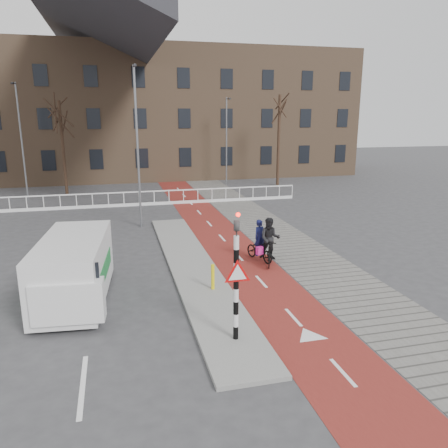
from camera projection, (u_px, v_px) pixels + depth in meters
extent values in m
plane|color=#38383A|center=(237.00, 309.00, 13.82)|extent=(120.00, 120.00, 0.00)
cube|color=maroon|center=(213.00, 228.00, 23.57)|extent=(2.50, 60.00, 0.01)
cube|color=slate|center=(262.00, 225.00, 24.24)|extent=(3.00, 60.00, 0.01)
cube|color=gray|center=(193.00, 267.00, 17.40)|extent=(1.80, 16.00, 0.12)
cylinder|color=black|center=(236.00, 289.00, 11.41)|extent=(0.14, 0.14, 2.88)
imported|color=black|center=(237.00, 220.00, 10.96)|extent=(0.13, 0.16, 0.80)
cylinder|color=#FF0C05|center=(238.00, 215.00, 10.79)|extent=(0.11, 0.02, 0.11)
cylinder|color=yellow|center=(213.00, 277.00, 14.98)|extent=(0.12, 0.12, 0.89)
imported|color=black|center=(260.00, 250.00, 18.27)|extent=(1.09, 1.76, 0.87)
imported|color=#111542|center=(260.00, 238.00, 18.13)|extent=(0.64, 0.52, 1.52)
cube|color=#EB2195|center=(260.00, 251.00, 17.69)|extent=(0.31, 0.25, 0.32)
imported|color=black|center=(270.00, 251.00, 17.80)|extent=(1.13, 1.87, 1.09)
imported|color=black|center=(270.00, 238.00, 17.67)|extent=(1.01, 0.90, 1.70)
cube|color=silver|center=(74.00, 268.00, 14.22)|extent=(2.41, 5.06, 1.96)
cube|color=#1B7E36|center=(42.00, 273.00, 14.01)|extent=(0.31, 3.12, 0.55)
cube|color=#1B7E36|center=(106.00, 268.00, 14.48)|extent=(0.31, 3.12, 0.55)
cube|color=black|center=(67.00, 279.00, 12.15)|extent=(1.76, 0.21, 0.90)
cylinder|color=black|center=(37.00, 314.00, 12.69)|extent=(0.31, 0.71, 0.69)
cylinder|color=black|center=(96.00, 310.00, 12.94)|extent=(0.31, 0.71, 0.69)
cylinder|color=black|center=(60.00, 274.00, 15.88)|extent=(0.31, 0.71, 0.69)
cylinder|color=black|center=(107.00, 271.00, 16.13)|extent=(0.31, 0.71, 0.69)
cube|color=silver|center=(92.00, 194.00, 28.38)|extent=(28.00, 0.08, 0.08)
cube|color=silver|center=(93.00, 207.00, 28.59)|extent=(28.00, 0.10, 0.20)
cube|color=#7F6047|center=(116.00, 114.00, 41.71)|extent=(46.00, 10.00, 12.00)
cylinder|color=black|center=(63.00, 149.00, 32.16)|extent=(0.22, 0.22, 6.93)
cylinder|color=black|center=(279.00, 141.00, 36.58)|extent=(0.25, 0.25, 7.52)
cylinder|color=slate|center=(138.00, 149.00, 22.83)|extent=(0.12, 0.12, 8.40)
cylinder|color=slate|center=(22.00, 143.00, 30.50)|extent=(0.12, 0.12, 8.10)
cylinder|color=slate|center=(226.00, 142.00, 37.30)|extent=(0.12, 0.12, 7.34)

